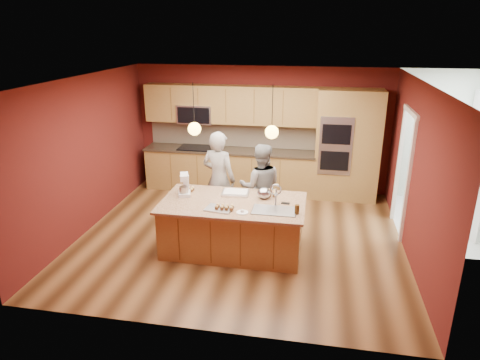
% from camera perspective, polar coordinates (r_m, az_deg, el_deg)
% --- Properties ---
extents(floor, '(5.50, 5.50, 0.00)m').
position_cam_1_polar(floor, '(7.56, 0.04, -7.52)').
color(floor, '#432913').
rests_on(floor, ground).
extents(ceiling, '(5.50, 5.50, 0.00)m').
position_cam_1_polar(ceiling, '(6.76, 0.04, 13.26)').
color(ceiling, silver).
rests_on(ceiling, ground).
extents(wall_back, '(5.50, 0.00, 5.50)m').
position_cam_1_polar(wall_back, '(9.43, 2.78, 6.79)').
color(wall_back, '#561714').
rests_on(wall_back, ground).
extents(wall_front, '(5.50, 0.00, 5.50)m').
position_cam_1_polar(wall_front, '(4.78, -5.37, -6.65)').
color(wall_front, '#561714').
rests_on(wall_front, ground).
extents(wall_left, '(0.00, 5.00, 5.00)m').
position_cam_1_polar(wall_left, '(7.99, -19.79, 3.22)').
color(wall_left, '#561714').
rests_on(wall_left, ground).
extents(wall_right, '(0.00, 5.00, 5.00)m').
position_cam_1_polar(wall_right, '(7.11, 22.41, 0.91)').
color(wall_right, '#561714').
rests_on(wall_right, ground).
extents(cabinet_run, '(3.74, 0.64, 2.30)m').
position_cam_1_polar(cabinet_run, '(9.39, -1.59, 4.45)').
color(cabinet_run, olive).
rests_on(cabinet_run, floor).
extents(oven_column, '(1.30, 0.62, 2.30)m').
position_cam_1_polar(oven_column, '(9.13, 14.09, 4.48)').
color(oven_column, olive).
rests_on(oven_column, floor).
extents(doorway_trim, '(0.08, 1.11, 2.20)m').
position_cam_1_polar(doorway_trim, '(7.94, 20.91, 0.72)').
color(doorway_trim, white).
rests_on(doorway_trim, wall_right).
extents(pendant_left, '(0.20, 0.20, 0.80)m').
position_cam_1_polar(pendant_left, '(6.59, -6.09, 6.83)').
color(pendant_left, black).
rests_on(pendant_left, ceiling).
extents(pendant_right, '(0.20, 0.20, 0.80)m').
position_cam_1_polar(pendant_right, '(6.36, 4.26, 6.42)').
color(pendant_right, black).
rests_on(pendant_right, ceiling).
extents(island, '(2.28, 1.28, 1.22)m').
position_cam_1_polar(island, '(6.97, -0.81, -6.05)').
color(island, olive).
rests_on(island, floor).
extents(person_left, '(0.74, 0.59, 1.76)m').
position_cam_1_polar(person_left, '(7.69, -2.83, 0.10)').
color(person_left, black).
rests_on(person_left, floor).
extents(person_right, '(0.84, 0.70, 1.57)m').
position_cam_1_polar(person_right, '(7.60, 2.74, -0.92)').
color(person_right, slate).
rests_on(person_right, floor).
extents(stand_mixer, '(0.25, 0.30, 0.36)m').
position_cam_1_polar(stand_mixer, '(7.08, -7.41, -0.81)').
color(stand_mixer, white).
rests_on(stand_mixer, island).
extents(sheet_cake, '(0.47, 0.36, 0.05)m').
position_cam_1_polar(sheet_cake, '(7.11, -0.60, -1.69)').
color(sheet_cake, silver).
rests_on(sheet_cake, island).
extents(cooling_rack, '(0.44, 0.34, 0.02)m').
position_cam_1_polar(cooling_rack, '(6.54, -2.82, -3.83)').
color(cooling_rack, '#AAACB1').
rests_on(cooling_rack, island).
extents(mixing_bowl, '(0.22, 0.22, 0.19)m').
position_cam_1_polar(mixing_bowl, '(6.92, 3.21, -1.76)').
color(mixing_bowl, '#ABAEB2').
rests_on(mixing_bowl, island).
extents(plate, '(0.18, 0.18, 0.01)m').
position_cam_1_polar(plate, '(6.41, 0.32, -4.33)').
color(plate, white).
rests_on(plate, island).
extents(tumbler, '(0.07, 0.07, 0.14)m').
position_cam_1_polar(tumbler, '(6.41, 7.60, -3.92)').
color(tumbler, '#3C250B').
rests_on(tumbler, island).
extents(phone, '(0.14, 0.08, 0.01)m').
position_cam_1_polar(phone, '(6.78, 6.08, -3.09)').
color(phone, black).
rests_on(phone, island).
extents(cupcakes_left, '(0.22, 0.15, 0.07)m').
position_cam_1_polar(cupcakes_left, '(7.30, -6.95, -1.18)').
color(cupcakes_left, tan).
rests_on(cupcakes_left, island).
extents(cupcakes_rack, '(0.29, 0.15, 0.07)m').
position_cam_1_polar(cupcakes_rack, '(6.49, -2.10, -3.61)').
color(cupcakes_rack, tan).
rests_on(cupcakes_rack, island).
extents(cupcakes_right, '(0.17, 0.25, 0.07)m').
position_cam_1_polar(cupcakes_right, '(7.09, 4.34, -1.70)').
color(cupcakes_right, tan).
rests_on(cupcakes_right, island).
extents(dryer, '(0.74, 0.76, 0.98)m').
position_cam_1_polar(dryer, '(9.20, 28.89, -1.64)').
color(dryer, white).
rests_on(dryer, floor).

